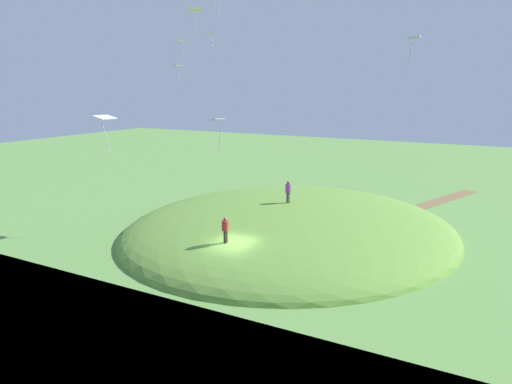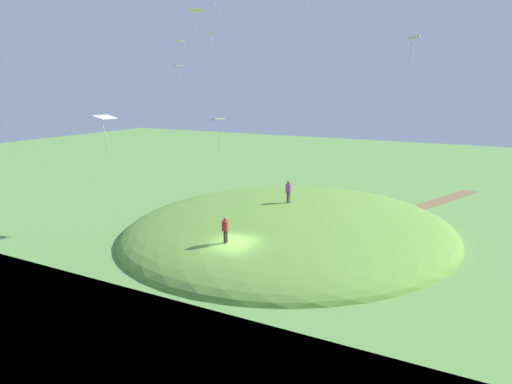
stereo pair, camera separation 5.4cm
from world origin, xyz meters
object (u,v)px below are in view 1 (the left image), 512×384
object	(u,v)px
kite_1	(105,119)
kite_6	(180,42)
kite_10	(178,66)
kite_8	(219,0)
kite_9	(196,11)
kite_4	(414,39)
person_with_child	(288,189)
kite_0	(210,34)
kite_3	(218,122)
person_walking_path	(225,227)

from	to	relation	value
kite_1	kite_6	world-z (taller)	kite_6
kite_10	kite_8	bearing A→B (deg)	20.80
kite_9	kite_4	bearing A→B (deg)	-120.22
person_with_child	kite_4	distance (m)	17.99
kite_0	kite_6	xyz separation A→B (m)	(2.28, 4.73, -0.19)
kite_1	kite_9	size ratio (longest dim) A/B	1.20
kite_1	kite_8	distance (m)	21.65
kite_3	kite_9	bearing A→B (deg)	39.02
kite_8	kite_10	size ratio (longest dim) A/B	1.40
kite_0	person_walking_path	bearing A→B (deg)	-141.86
kite_0	kite_9	xyz separation A→B (m)	(3.98, 4.15, 2.52)
kite_3	kite_1	bearing A→B (deg)	121.97
kite_6	kite_10	size ratio (longest dim) A/B	1.22
person_walking_path	kite_9	xyz separation A→B (m)	(12.09, 10.52, 15.32)
kite_0	kite_6	world-z (taller)	kite_0
kite_0	kite_9	distance (m)	6.28
kite_0	kite_3	distance (m)	13.81
kite_6	kite_10	bearing A→B (deg)	-143.46
kite_1	kite_9	xyz separation A→B (m)	(17.38, 6.10, 8.32)
kite_8	kite_9	world-z (taller)	kite_8
kite_4	kite_6	xyz separation A→B (m)	(10.82, 22.07, 1.69)
kite_6	kite_9	bearing A→B (deg)	-18.74
person_walking_path	kite_0	xyz separation A→B (m)	(8.11, 6.37, 12.80)
person_with_child	kite_0	distance (m)	13.78
person_with_child	kite_1	size ratio (longest dim) A/B	0.83
kite_1	kite_3	xyz separation A→B (m)	(3.31, -5.31, -0.22)
person_walking_path	kite_3	bearing A→B (deg)	27.26
person_with_child	person_walking_path	distance (m)	9.49
person_walking_path	kite_10	world-z (taller)	kite_10
person_walking_path	kite_0	world-z (taller)	kite_0
person_with_child	kite_1	world-z (taller)	kite_1
kite_1	kite_10	size ratio (longest dim) A/B	1.97
kite_0	kite_3	size ratio (longest dim) A/B	0.62
kite_0	kite_9	world-z (taller)	kite_9
kite_10	kite_4	bearing A→B (deg)	-96.78
person_with_child	kite_3	size ratio (longest dim) A/B	1.00
person_with_child	person_walking_path	bearing A→B (deg)	17.12
person_walking_path	kite_4	size ratio (longest dim) A/B	1.29
kite_1	kite_3	distance (m)	6.26
kite_1	kite_9	distance (m)	20.22
kite_0	kite_8	bearing A→B (deg)	26.20
kite_0	kite_1	size ratio (longest dim) A/B	0.51
person_with_child	kite_6	bearing A→B (deg)	-77.66
kite_4	kite_8	xyz separation A→B (m)	(14.10, 20.07, 5.44)
person_walking_path	kite_9	bearing A→B (deg)	-135.69
person_with_child	kite_4	bearing A→B (deg)	65.04
person_with_child	kite_8	world-z (taller)	kite_8
kite_4	kite_10	bearing A→B (deg)	83.22
person_with_child	kite_9	xyz separation A→B (m)	(2.62, 10.51, 14.67)
kite_9	kite_10	size ratio (longest dim) A/B	1.63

